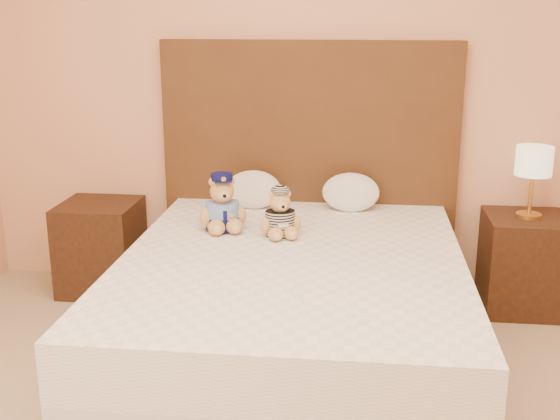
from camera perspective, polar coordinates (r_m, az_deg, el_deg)
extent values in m
cube|color=#E6A57D|center=(4.17, 2.50, 11.61)|extent=(4.00, 0.04, 2.70)
cube|color=white|center=(3.46, 0.97, -10.03)|extent=(1.60, 2.00, 0.30)
cube|color=white|center=(3.34, 0.99, -5.78)|extent=(1.60, 2.00, 0.25)
cube|color=#4B2F16|center=(4.21, 2.36, 3.41)|extent=(1.75, 0.08, 1.50)
cube|color=#3C2013|center=(4.41, -14.35, -2.91)|extent=(0.45, 0.45, 0.55)
cube|color=#3C2013|center=(4.24, 19.20, -4.10)|extent=(0.45, 0.45, 0.55)
cylinder|color=gold|center=(4.16, 19.55, -0.40)|extent=(0.14, 0.14, 0.02)
cylinder|color=gold|center=(4.12, 19.72, 1.34)|extent=(0.02, 0.02, 0.26)
cylinder|color=beige|center=(4.08, 19.95, 3.78)|extent=(0.20, 0.20, 0.16)
ellipsoid|color=white|center=(4.09, -2.21, 1.82)|extent=(0.33, 0.21, 0.23)
ellipsoid|color=white|center=(4.05, 5.78, 1.59)|extent=(0.33, 0.21, 0.23)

